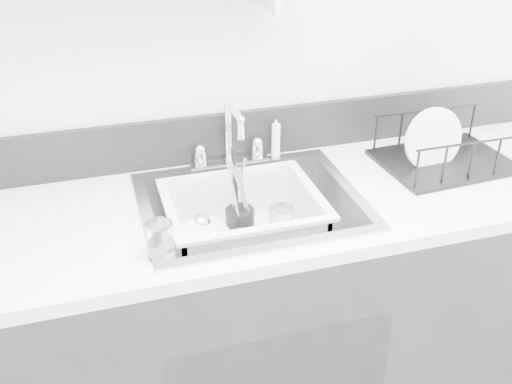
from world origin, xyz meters
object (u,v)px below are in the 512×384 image
object	(u,v)px
counter_run	(252,322)
wash_tub	(243,222)
dish_rack	(447,143)
sink	(251,228)

from	to	relation	value
counter_run	wash_tub	size ratio (longest dim) A/B	6.95
counter_run	wash_tub	distance (m)	0.38
counter_run	dish_rack	xyz separation A→B (m)	(0.67, 0.06, 0.53)
sink	wash_tub	bearing A→B (deg)	138.63
wash_tub	sink	bearing A→B (deg)	-41.37
counter_run	sink	size ratio (longest dim) A/B	5.00
counter_run	dish_rack	size ratio (longest dim) A/B	7.75
counter_run	wash_tub	xyz separation A→B (m)	(-0.02, 0.02, 0.38)
sink	dish_rack	world-z (taller)	dish_rack
sink	wash_tub	size ratio (longest dim) A/B	1.39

